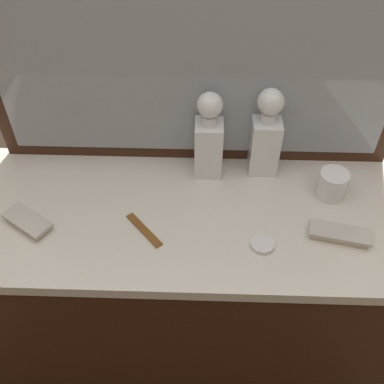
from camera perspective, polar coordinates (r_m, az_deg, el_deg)
The scene contains 10 objects.
ground_plane at distance 2.02m, azimuth -0.00°, elevation -20.24°, with size 6.00×6.00×0.00m, color #2D2319.
dresser at distance 1.62m, azimuth -0.00°, elevation -13.51°, with size 1.40×0.51×0.92m.
dresser_mirror at distance 1.20m, azimuth 0.39°, elevation 18.26°, with size 1.16×0.03×0.75m.
crystal_decanter_left at distance 1.29m, azimuth 2.12°, elevation 6.26°, with size 0.08×0.08×0.27m.
crystal_decanter_far_left at distance 1.32m, azimuth 9.21°, elevation 6.58°, with size 0.08×0.08×0.27m.
crystal_tumbler_far_right at distance 1.33m, azimuth 17.21°, elevation 0.80°, with size 0.08×0.08×0.08m.
silver_brush_left at distance 1.28m, azimuth -19.98°, elevation -3.53°, with size 0.15×0.13×0.02m.
silver_brush_right at distance 1.24m, azimuth 18.08°, elevation -5.06°, with size 0.16×0.09×0.02m.
porcelain_dish at distance 1.18m, azimuth 8.86°, elevation -6.50°, with size 0.06×0.06×0.01m.
tortoiseshell_comb at distance 1.21m, azimuth -6.06°, elevation -4.78°, with size 0.11×0.12×0.01m.
Camera 1 is at (0.03, -0.83, 1.85)m, focal length 42.34 mm.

